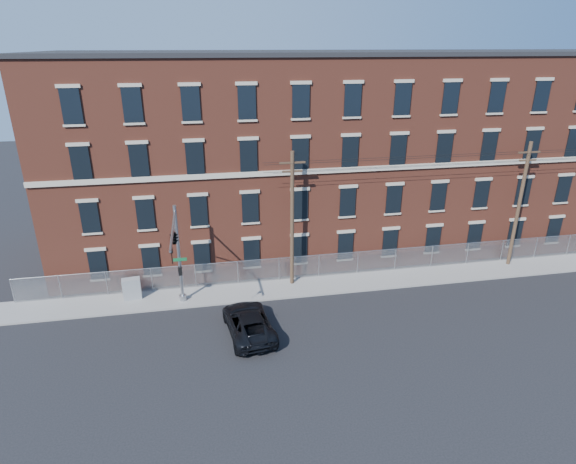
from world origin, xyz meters
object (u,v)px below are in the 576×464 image
(traffic_signal_mast, at_px, (175,244))
(utility_cabinet, at_px, (132,289))
(pickup_truck, at_px, (249,322))
(utility_pole_near, at_px, (292,218))

(traffic_signal_mast, bearing_deg, utility_cabinet, 137.22)
(traffic_signal_mast, bearing_deg, pickup_truck, -30.06)
(pickup_truck, xyz_separation_m, utility_cabinet, (-7.61, 5.61, 0.11))
(traffic_signal_mast, xyz_separation_m, utility_cabinet, (-3.49, 3.23, -4.50))
(utility_cabinet, bearing_deg, traffic_signal_mast, -49.72)
(pickup_truck, bearing_deg, traffic_signal_mast, -36.83)
(traffic_signal_mast, xyz_separation_m, utility_pole_near, (8.00, 3.42, -0.05))
(utility_pole_near, xyz_separation_m, pickup_truck, (-3.88, -5.81, -4.56))
(traffic_signal_mast, bearing_deg, utility_pole_near, 23.14)
(traffic_signal_mast, height_order, utility_cabinet, traffic_signal_mast)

